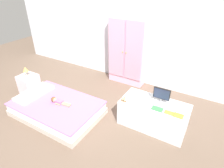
# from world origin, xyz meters

# --- Properties ---
(ground_plane) EXTENTS (10.00, 10.00, 0.02)m
(ground_plane) POSITION_xyz_m (0.00, 0.00, -0.01)
(ground_plane) COLOR brown
(back_wall) EXTENTS (6.40, 0.05, 2.70)m
(back_wall) POSITION_xyz_m (0.00, 1.57, 1.35)
(back_wall) COLOR silver
(back_wall) RESTS_ON ground_plane
(bed) EXTENTS (1.48, 0.96, 0.24)m
(bed) POSITION_xyz_m (-0.49, -0.26, 0.12)
(bed) COLOR beige
(bed) RESTS_ON ground_plane
(pillow) EXTENTS (0.32, 0.69, 0.05)m
(pillow) POSITION_xyz_m (-1.03, -0.26, 0.27)
(pillow) COLOR silver
(pillow) RESTS_ON bed
(doll) EXTENTS (0.39, 0.14, 0.10)m
(doll) POSITION_xyz_m (-0.47, -0.24, 0.28)
(doll) COLOR #D6668E
(doll) RESTS_ON bed
(nightstand) EXTENTS (0.33, 0.33, 0.39)m
(nightstand) POSITION_xyz_m (-1.49, -0.02, 0.20)
(nightstand) COLOR silver
(nightstand) RESTS_ON ground_plane
(table_lamp) EXTENTS (0.11, 0.11, 0.19)m
(table_lamp) POSITION_xyz_m (-1.49, -0.02, 0.52)
(table_lamp) COLOR #B7B2AD
(table_lamp) RESTS_ON nightstand
(wardrobe) EXTENTS (0.79, 0.28, 1.50)m
(wardrobe) POSITION_xyz_m (0.02, 1.40, 0.75)
(wardrobe) COLOR #EFADCC
(wardrobe) RESTS_ON ground_plane
(tv_stand) EXTENTS (1.03, 0.52, 0.42)m
(tv_stand) POSITION_xyz_m (1.04, 0.32, 0.21)
(tv_stand) COLOR silver
(tv_stand) RESTS_ON ground_plane
(tv_monitor) EXTENTS (0.25, 0.10, 0.24)m
(tv_monitor) POSITION_xyz_m (1.10, 0.41, 0.56)
(tv_monitor) COLOR #99999E
(tv_monitor) RESTS_ON tv_stand
(rocking_horse_toy) EXTENTS (0.09, 0.04, 0.11)m
(rocking_horse_toy) POSITION_xyz_m (0.61, 0.13, 0.47)
(rocking_horse_toy) COLOR #8E6642
(rocking_horse_toy) RESTS_ON tv_stand
(book_green) EXTENTS (0.16, 0.10, 0.02)m
(book_green) POSITION_xyz_m (1.12, 0.20, 0.43)
(book_green) COLOR #429E51
(book_green) RESTS_ON tv_stand
(book_yellow) EXTENTS (0.12, 0.08, 0.01)m
(book_yellow) POSITION_xyz_m (1.29, 0.20, 0.43)
(book_yellow) COLOR gold
(book_yellow) RESTS_ON tv_stand
(book_orange) EXTENTS (0.13, 0.10, 0.01)m
(book_orange) POSITION_xyz_m (1.42, 0.20, 0.43)
(book_orange) COLOR orange
(book_orange) RESTS_ON tv_stand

